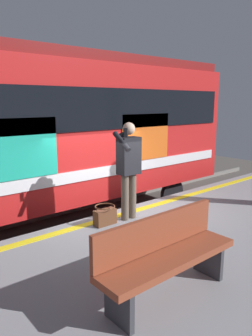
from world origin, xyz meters
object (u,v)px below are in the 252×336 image
(train_carriage, at_px, (58,126))
(passenger, at_px, (129,163))
(handbag, at_px, (105,216))
(bench, at_px, (166,253))

(train_carriage, distance_m, passenger, 2.92)
(train_carriage, relative_size, handbag, 22.82)
(train_carriage, distance_m, handbag, 3.23)
(handbag, bearing_deg, passenger, 176.10)
(handbag, relative_size, bench, 0.22)
(passenger, distance_m, bench, 2.46)
(train_carriage, bearing_deg, passenger, 86.99)
(train_carriage, xyz_separation_m, handbag, (0.66, 2.84, -1.37))
(passenger, xyz_separation_m, bench, (1.22, 2.06, -0.55))
(handbag, distance_m, bench, 2.24)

